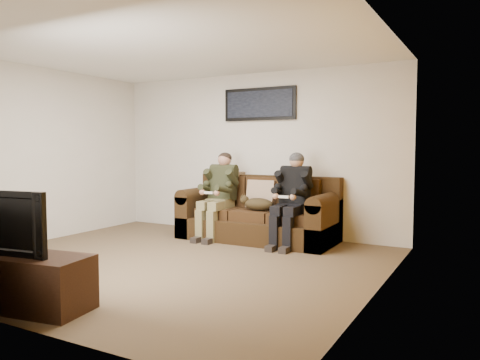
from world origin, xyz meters
The scene contains 15 objects.
floor centered at (0.00, 0.00, 0.00)m, with size 5.00×5.00×0.00m, color brown.
ceiling centered at (0.00, 0.00, 2.60)m, with size 5.00×5.00×0.00m, color silver.
wall_back centered at (0.00, 2.25, 1.30)m, with size 5.00×5.00×0.00m, color beige.
wall_left centered at (-2.50, 0.00, 1.30)m, with size 4.50×4.50×0.00m, color beige.
wall_right centered at (2.50, 0.00, 1.30)m, with size 4.50×4.50×0.00m, color beige.
accent_wall_right centered at (2.49, 0.00, 1.30)m, with size 4.50×4.50×0.00m, color #C37B13.
sofa centered at (0.33, 1.83, 0.36)m, with size 2.36×1.02×0.96m.
throw_pillow centered at (0.33, 1.88, 0.69)m, with size 0.45×0.13×0.43m, color tan.
throw_blanket centered at (-0.38, 2.13, 0.96)m, with size 0.48×0.24×0.09m, color tan.
person_left centered at (-0.28, 1.64, 0.75)m, with size 0.51×0.87×1.33m.
person_right centered at (0.94, 1.64, 0.76)m, with size 0.51×0.86×1.34m.
cat centered at (0.40, 1.62, 0.57)m, with size 0.66×0.26×0.24m.
framed_poster centered at (0.13, 2.22, 2.10)m, with size 1.25×0.05×0.52m.
tv_stand centered at (-0.27, -1.95, 0.24)m, with size 1.51×0.49×0.48m, color black.
television centered at (-0.27, -1.95, 0.76)m, with size 0.98×0.13×0.57m, color black.
Camera 1 is at (3.47, -4.55, 1.41)m, focal length 35.00 mm.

